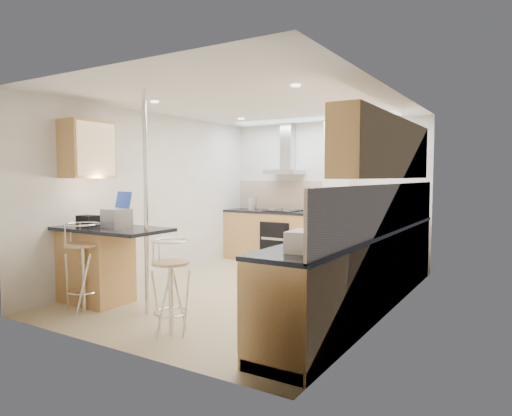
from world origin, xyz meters
The scene contains 16 objects.
ground centered at (0.00, 0.00, 0.00)m, with size 4.80×4.80×0.00m, color tan.
room_shell centered at (0.32, 0.38, 1.54)m, with size 3.64×4.84×2.51m.
right_counter centered at (1.50, 0.00, 0.46)m, with size 0.63×4.40×0.92m.
back_counter centered at (-0.95, 2.10, 0.46)m, with size 1.70×0.63×0.92m.
peninsula centered at (-1.12, -1.45, 0.48)m, with size 1.47×0.72×0.94m.
microwave centered at (1.39, -0.19, 1.09)m, with size 0.60×0.41×0.33m, color white.
laptop centered at (-1.01, -1.45, 1.05)m, with size 0.33×0.24×0.22m, color #9B9EA3.
bag centered at (-1.47, -1.49, 1.01)m, with size 0.24×0.17×0.13m, color black.
bar_stool_near centered at (-1.22, -1.76, 0.51)m, with size 0.42×0.42×1.02m, color tan, non-canonical shape.
bar_stool_end centered at (0.17, -1.83, 0.47)m, with size 0.38×0.38×0.94m, color tan, non-canonical shape.
jar_a centered at (1.62, 0.98, 1.02)m, with size 0.12×0.12×0.19m, color beige.
jar_b centered at (1.55, 0.89, 0.99)m, with size 0.11×0.11×0.14m, color beige.
jar_c centered at (1.50, -0.91, 1.03)m, with size 0.14×0.14×0.22m, color #B3A68F.
jar_d centered at (1.58, -0.65, 0.99)m, with size 0.10×0.10×0.13m, color white.
bread_bin centered at (1.57, -1.73, 1.01)m, with size 0.27×0.34×0.18m, color beige.
kettle centered at (-1.34, 2.09, 1.03)m, with size 0.16×0.16×0.21m, color #BBBEC1.
Camera 1 is at (3.17, -5.13, 1.55)m, focal length 32.00 mm.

